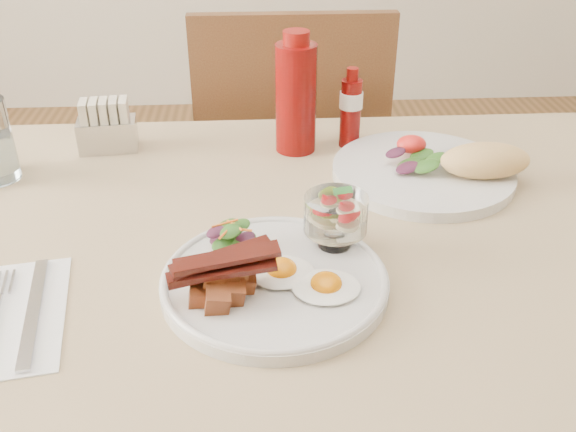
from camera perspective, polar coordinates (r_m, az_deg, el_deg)
The scene contains 12 objects.
table at distance 0.93m, azimuth 2.58°, elevation -6.86°, with size 1.33×0.88×0.75m.
chair_far at distance 1.57m, azimuth 0.13°, elevation 4.05°, with size 0.42×0.42×0.93m.
main_plate at distance 0.79m, azimuth -1.20°, elevation -5.88°, with size 0.28×0.28×0.02m, color silver.
fried_eggs at distance 0.77m, azimuth 1.38°, elevation -5.51°, with size 0.14×0.11×0.02m.
bacon_potato_pile at distance 0.74m, azimuth -5.82°, elevation -5.42°, with size 0.13×0.08×0.06m.
side_salad at distance 0.83m, azimuth -5.00°, elevation -1.95°, with size 0.07×0.06×0.04m.
fruit_cup at distance 0.82m, azimuth 4.27°, elevation 0.16°, with size 0.08×0.08×0.08m.
second_plate at distance 1.06m, azimuth 13.15°, elevation 4.20°, with size 0.31×0.29×0.07m.
ketchup_bottle at distance 1.11m, azimuth 0.71°, elevation 10.59°, with size 0.09×0.09×0.21m.
hot_sauce_bottle at distance 1.14m, azimuth 5.59°, elevation 9.44°, with size 0.05×0.05×0.14m.
sugar_caddy at distance 1.17m, azimuth -15.80°, elevation 7.51°, with size 0.10×0.07×0.09m.
napkin_cutlery at distance 0.82m, azimuth -23.16°, elevation -8.11°, with size 0.15×0.23×0.01m.
Camera 1 is at (-0.08, -0.73, 1.23)m, focal length 40.00 mm.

